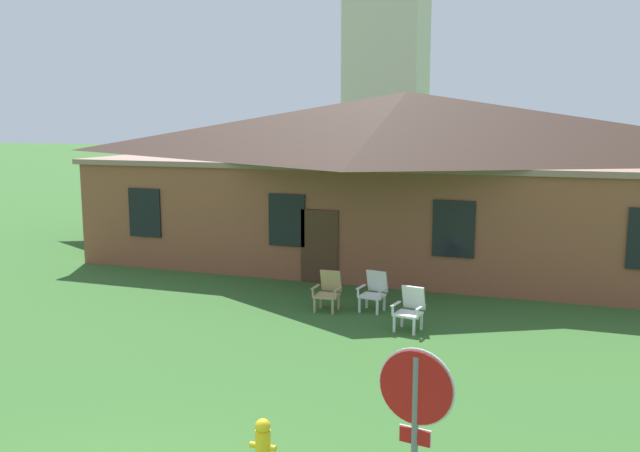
% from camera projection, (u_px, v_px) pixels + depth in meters
% --- Properties ---
extents(brick_building, '(19.61, 10.40, 5.53)m').
position_uv_depth(brick_building, '(406.00, 172.00, 22.87)').
color(brick_building, brown).
rests_on(brick_building, ground).
extents(dome_tower, '(5.18, 5.18, 20.19)m').
position_uv_depth(dome_tower, '(387.00, 47.00, 43.54)').
color(dome_tower, beige).
rests_on(dome_tower, ground).
extents(stop_sign, '(0.80, 0.17, 2.37)m').
position_uv_depth(stop_sign, '(415.00, 416.00, 6.71)').
color(stop_sign, slate).
rests_on(stop_sign, ground).
extents(lawn_chair_by_porch, '(0.65, 0.68, 0.96)m').
position_uv_depth(lawn_chair_by_porch, '(328.00, 290.00, 16.31)').
color(lawn_chair_by_porch, tan).
rests_on(lawn_chair_by_porch, ground).
extents(lawn_chair_near_door, '(0.70, 0.73, 0.96)m').
position_uv_depth(lawn_chair_near_door, '(374.00, 290.00, 16.28)').
color(lawn_chair_near_door, silver).
rests_on(lawn_chair_near_door, ground).
extents(lawn_chair_left_end, '(0.71, 0.75, 0.96)m').
position_uv_depth(lawn_chair_left_end, '(410.00, 308.00, 14.77)').
color(lawn_chair_left_end, silver).
rests_on(lawn_chair_left_end, ground).
extents(fire_hydrant, '(0.36, 0.28, 0.79)m').
position_uv_depth(fire_hydrant, '(263.00, 449.00, 8.69)').
color(fire_hydrant, gold).
rests_on(fire_hydrant, ground).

